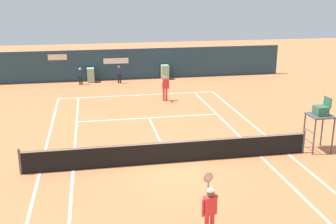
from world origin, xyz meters
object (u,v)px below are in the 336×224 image
(umpire_chair, at_px, (320,115))
(ball_kid_right_post, at_px, (119,73))
(ball_kid_centre_post, at_px, (80,75))
(tennis_ball_mid_court, at_px, (175,103))
(player_near_side, at_px, (210,208))
(tennis_ball_near_service_line, at_px, (154,132))
(player_on_baseline, at_px, (165,86))

(umpire_chair, distance_m, ball_kid_right_post, 17.34)
(ball_kid_centre_post, xyz_separation_m, tennis_ball_mid_court, (5.98, -6.47, -0.72))
(ball_kid_centre_post, bearing_deg, player_near_side, 108.49)
(tennis_ball_near_service_line, bearing_deg, umpire_chair, -28.32)
(ball_kid_centre_post, bearing_deg, player_on_baseline, 141.21)
(ball_kid_right_post, bearing_deg, tennis_ball_near_service_line, 93.55)
(player_on_baseline, distance_m, tennis_ball_near_service_line, 6.29)
(player_on_baseline, relative_size, player_near_side, 1.01)
(player_near_side, distance_m, ball_kid_right_post, 21.23)
(umpire_chair, relative_size, ball_kid_centre_post, 1.88)
(player_near_side, bearing_deg, umpire_chair, 27.79)
(tennis_ball_mid_court, height_order, tennis_ball_near_service_line, same)
(player_near_side, bearing_deg, player_on_baseline, 71.84)
(umpire_chair, bearing_deg, tennis_ball_mid_court, 27.45)
(player_on_baseline, distance_m, ball_kid_right_post, 6.31)
(player_on_baseline, xyz_separation_m, tennis_ball_mid_court, (0.53, -0.69, -0.95))
(player_near_side, relative_size, ball_kid_right_post, 1.34)
(ball_kid_centre_post, relative_size, tennis_ball_mid_court, 19.28)
(player_on_baseline, xyz_separation_m, ball_kid_right_post, (-2.52, 5.78, -0.20))
(player_on_baseline, height_order, ball_kid_right_post, player_on_baseline)
(player_near_side, bearing_deg, tennis_ball_mid_court, 69.53)
(player_on_baseline, bearing_deg, ball_kid_right_post, -67.96)
(ball_kid_centre_post, height_order, tennis_ball_near_service_line, ball_kid_centre_post)
(player_on_baseline, height_order, ball_kid_centre_post, player_on_baseline)
(player_near_side, distance_m, tennis_ball_near_service_line, 9.47)
(player_near_side, bearing_deg, ball_kid_right_post, 80.15)
(player_on_baseline, relative_size, tennis_ball_near_service_line, 27.21)
(umpire_chair, xyz_separation_m, tennis_ball_mid_court, (-4.68, 9.02, -1.64))
(player_near_side, xyz_separation_m, ball_kid_centre_post, (-3.95, 21.21, -0.21))
(ball_kid_centre_post, bearing_deg, tennis_ball_mid_court, 140.68)
(ball_kid_right_post, bearing_deg, umpire_chair, 115.93)
(umpire_chair, bearing_deg, ball_kid_right_post, 26.56)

